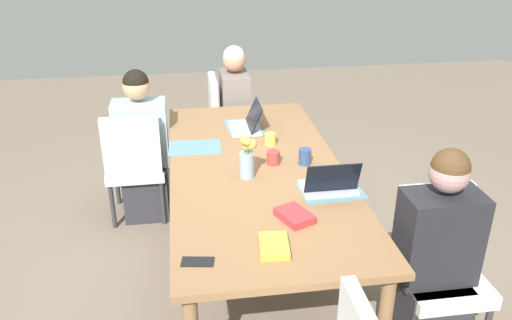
% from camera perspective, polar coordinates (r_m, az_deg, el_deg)
% --- Properties ---
extents(ground_plane, '(10.00, 10.00, 0.00)m').
position_cam_1_polar(ground_plane, '(3.73, -0.00, -11.18)').
color(ground_plane, '#756656').
extents(dining_table, '(2.39, 1.09, 0.75)m').
position_cam_1_polar(dining_table, '(3.37, -0.00, -1.75)').
color(dining_table, olive).
rests_on(dining_table, ground_plane).
extents(chair_near_left_near, '(0.44, 0.44, 0.90)m').
position_cam_1_polar(chair_near_left_near, '(4.11, -13.05, -0.16)').
color(chair_near_left_near, silver).
rests_on(chair_near_left_near, ground_plane).
extents(person_near_left_near, '(0.36, 0.40, 1.19)m').
position_cam_1_polar(person_near_left_near, '(4.16, -12.21, 0.66)').
color(person_near_left_near, '#2D2D33').
rests_on(person_near_left_near, ground_plane).
extents(chair_head_left_left_mid, '(0.44, 0.44, 0.90)m').
position_cam_1_polar(chair_head_left_left_mid, '(4.85, -3.24, 4.43)').
color(chair_head_left_left_mid, silver).
rests_on(chair_head_left_left_mid, ground_plane).
extents(person_head_left_left_mid, '(0.40, 0.36, 1.19)m').
position_cam_1_polar(person_head_left_left_mid, '(4.79, -2.28, 4.54)').
color(person_head_left_left_mid, '#2D2D33').
rests_on(person_head_left_left_mid, ground_plane).
extents(chair_far_left_far, '(0.44, 0.44, 0.90)m').
position_cam_1_polar(chair_far_left_far, '(3.08, 19.09, -10.19)').
color(chair_far_left_far, silver).
rests_on(chair_far_left_far, ground_plane).
extents(person_far_left_far, '(0.36, 0.40, 1.19)m').
position_cam_1_polar(person_far_left_far, '(2.98, 18.75, -10.72)').
color(person_far_left_far, '#2D2D33').
rests_on(person_far_left_far, ground_plane).
extents(flower_vase, '(0.09, 0.11, 0.28)m').
position_cam_1_polar(flower_vase, '(3.16, -0.97, 0.36)').
color(flower_vase, '#8EA8B7').
rests_on(flower_vase, dining_table).
extents(placemat_near_left_near, '(0.27, 0.37, 0.00)m').
position_cam_1_polar(placemat_near_left_near, '(3.65, -6.66, 1.37)').
color(placemat_near_left_near, slate).
rests_on(placemat_near_left_near, dining_table).
extents(placemat_head_left_left_mid, '(0.38, 0.28, 0.00)m').
position_cam_1_polar(placemat_head_left_left_mid, '(3.98, -1.30, 3.59)').
color(placemat_head_left_left_mid, slate).
rests_on(placemat_head_left_left_mid, dining_table).
extents(placemat_far_left_far, '(0.28, 0.37, 0.00)m').
position_cam_1_polar(placemat_far_left_far, '(3.08, 8.20, -3.37)').
color(placemat_far_left_far, slate).
rests_on(placemat_far_left_far, dining_table).
extents(laptop_far_left_far, '(0.22, 0.32, 0.21)m').
position_cam_1_polar(laptop_far_left_far, '(3.06, 7.98, -2.70)').
color(laptop_far_left_far, silver).
rests_on(laptop_far_left_far, dining_table).
extents(laptop_head_left_left_mid, '(0.32, 0.22, 0.20)m').
position_cam_1_polar(laptop_head_left_left_mid, '(3.92, -0.92, 3.92)').
color(laptop_head_left_left_mid, silver).
rests_on(laptop_head_left_left_mid, dining_table).
extents(coffee_mug_near_left, '(0.08, 0.08, 0.08)m').
position_cam_1_polar(coffee_mug_near_left, '(3.67, 1.57, 2.32)').
color(coffee_mug_near_left, '#DBC64C').
rests_on(coffee_mug_near_left, dining_table).
extents(coffee_mug_near_right, '(0.08, 0.08, 0.10)m').
position_cam_1_polar(coffee_mug_near_right, '(3.38, 5.35, 0.36)').
color(coffee_mug_near_right, '#33477A').
rests_on(coffee_mug_near_right, dining_table).
extents(coffee_mug_centre_left, '(0.09, 0.09, 0.09)m').
position_cam_1_polar(coffee_mug_centre_left, '(3.37, 1.89, 0.28)').
color(coffee_mug_centre_left, '#AD3D38').
rests_on(coffee_mug_centre_left, dining_table).
extents(book_red_cover, '(0.21, 0.16, 0.04)m').
position_cam_1_polar(book_red_cover, '(2.55, 1.97, -9.31)').
color(book_red_cover, gold).
rests_on(book_red_cover, dining_table).
extents(book_blue_cover, '(0.24, 0.21, 0.04)m').
position_cam_1_polar(book_blue_cover, '(2.78, 4.21, -6.06)').
color(book_blue_cover, '#B73338').
rests_on(book_blue_cover, dining_table).
extents(phone_black, '(0.10, 0.16, 0.01)m').
position_cam_1_polar(phone_black, '(2.48, -6.37, -10.95)').
color(phone_black, black).
rests_on(phone_black, dining_table).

